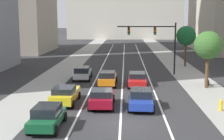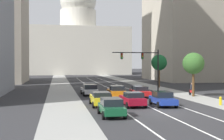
{
  "view_description": "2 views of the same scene",
  "coord_description": "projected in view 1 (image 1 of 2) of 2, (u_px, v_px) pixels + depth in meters",
  "views": [
    {
      "loc": [
        0.31,
        -20.9,
        6.98
      ],
      "look_at": [
        -1.09,
        12.42,
        1.72
      ],
      "focal_mm": 51.57,
      "sensor_mm": 36.0,
      "label": 1
    },
    {
      "loc": [
        -9.14,
        -25.57,
        4.32
      ],
      "look_at": [
        -0.48,
        21.87,
        3.36
      ],
      "focal_mm": 48.62,
      "sensor_mm": 36.0,
      "label": 2
    }
  ],
  "objects": [
    {
      "name": "cyclist",
      "position": [
        207.0,
        78.0,
        34.22
      ],
      "size": [
        0.37,
        1.7,
        1.72
      ],
      "rotation": [
        0.0,
        0.0,
        1.6
      ],
      "color": "black",
      "rests_on": "ground"
    },
    {
      "name": "capitol_building",
      "position": [
        125.0,
        2.0,
        123.47
      ],
      "size": [
        40.71,
        26.97,
        40.4
      ],
      "color": "beige",
      "rests_on": "ground"
    },
    {
      "name": "fire_hydrant",
      "position": [
        221.0,
        105.0,
        24.73
      ],
      "size": [
        0.26,
        0.35,
        0.91
      ],
      "color": "yellow",
      "rests_on": "ground"
    },
    {
      "name": "street_tree_near_right",
      "position": [
        186.0,
        36.0,
        47.61
      ],
      "size": [
        2.89,
        2.89,
        6.03
      ],
      "color": "#51381E",
      "rests_on": "ground"
    },
    {
      "name": "traffic_signal_mast",
      "position": [
        157.0,
        37.0,
        40.63
      ],
      "size": [
        7.44,
        0.39,
        6.58
      ],
      "color": "black",
      "rests_on": "ground"
    },
    {
      "name": "lane_stripe_center",
      "position": [
        123.0,
        68.0,
        46.39
      ],
      "size": [
        0.16,
        90.0,
        0.01
      ],
      "primitive_type": "cube",
      "color": "white",
      "rests_on": "ground"
    },
    {
      "name": "car_green",
      "position": [
        47.0,
        116.0,
        20.78
      ],
      "size": [
        1.95,
        4.14,
        1.5
      ],
      "rotation": [
        0.0,
        0.0,
        1.56
      ],
      "color": "#14512D",
      "rests_on": "ground"
    },
    {
      "name": "car_orange",
      "position": [
        108.0,
        78.0,
        34.32
      ],
      "size": [
        1.99,
        4.7,
        1.56
      ],
      "rotation": [
        0.0,
        0.0,
        1.56
      ],
      "color": "orange",
      "rests_on": "ground"
    },
    {
      "name": "car_crimson",
      "position": [
        102.0,
        98.0,
        25.78
      ],
      "size": [
        2.09,
        4.14,
        1.49
      ],
      "rotation": [
        0.0,
        0.0,
        1.59
      ],
      "color": "maroon",
      "rests_on": "ground"
    },
    {
      "name": "car_blue",
      "position": [
        141.0,
        98.0,
        25.55
      ],
      "size": [
        2.18,
        4.43,
        1.48
      ],
      "rotation": [
        0.0,
        0.0,
        1.53
      ],
      "color": "#1E389E",
      "rests_on": "ground"
    },
    {
      "name": "car_red",
      "position": [
        137.0,
        79.0,
        34.02
      ],
      "size": [
        2.16,
        4.73,
        1.41
      ],
      "rotation": [
        0.0,
        0.0,
        1.54
      ],
      "color": "red",
      "rests_on": "ground"
    },
    {
      "name": "car_silver",
      "position": [
        82.0,
        73.0,
        37.65
      ],
      "size": [
        2.14,
        4.52,
        1.53
      ],
      "rotation": [
        0.0,
        0.0,
        1.6
      ],
      "color": "#B2B5BA",
      "rests_on": "ground"
    },
    {
      "name": "lane_stripe_left",
      "position": [
        101.0,
        68.0,
        46.53
      ],
      "size": [
        0.16,
        90.0,
        0.01
      ],
      "primitive_type": "cube",
      "color": "white",
      "rests_on": "ground"
    },
    {
      "name": "car_yellow",
      "position": [
        65.0,
        94.0,
        26.91
      ],
      "size": [
        2.06,
        4.76,
        1.49
      ],
      "rotation": [
        0.0,
        0.0,
        1.56
      ],
      "color": "yellow",
      "rests_on": "ground"
    },
    {
      "name": "lane_stripe_right",
      "position": [
        145.0,
        68.0,
        46.26
      ],
      "size": [
        0.16,
        90.0,
        0.01
      ],
      "primitive_type": "cube",
      "color": "white",
      "rests_on": "ground"
    },
    {
      "name": "ground_plane",
      "position": [
        124.0,
        56.0,
        61.2
      ],
      "size": [
        400.0,
        400.0,
        0.0
      ],
      "primitive_type": "plane",
      "color": "#2B2B2D"
    },
    {
      "name": "street_tree_mid_right",
      "position": [
        208.0,
        46.0,
        32.43
      ],
      "size": [
        2.86,
        2.86,
        5.83
      ],
      "color": "#51381E",
      "rests_on": "ground"
    },
    {
      "name": "sidewalk_left",
      "position": [
        76.0,
        59.0,
        56.61
      ],
      "size": [
        4.16,
        130.0,
        0.01
      ],
      "primitive_type": "cube",
      "color": "gray",
      "rests_on": "ground"
    },
    {
      "name": "sidewalk_right",
      "position": [
        172.0,
        60.0,
        55.92
      ],
      "size": [
        4.16,
        130.0,
        0.01
      ],
      "primitive_type": "cube",
      "color": "gray",
      "rests_on": "ground"
    }
  ]
}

